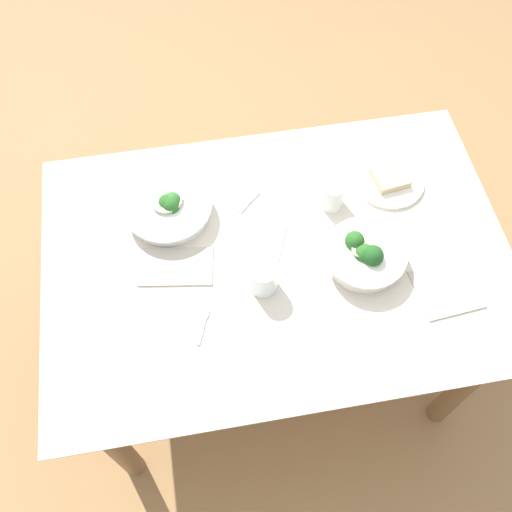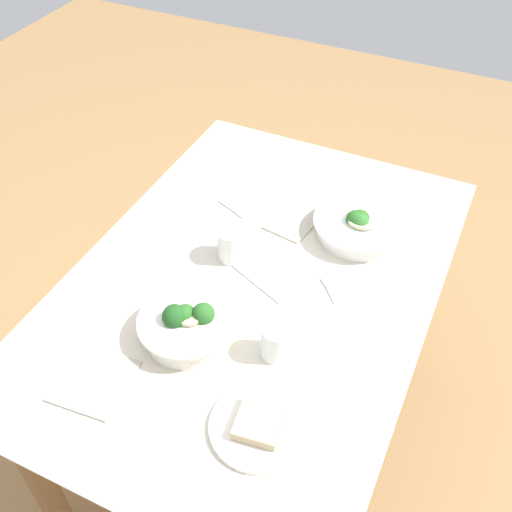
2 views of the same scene
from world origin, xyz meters
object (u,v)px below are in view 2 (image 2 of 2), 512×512
Objects in this scene: bread_side_plate at (259,425)px; broccoli_bowl_far at (359,226)px; napkin_folded_upper at (298,216)px; fork_by_far_bowl at (328,289)px; water_glass_center at (276,341)px; napkin_folded_lower at (94,381)px; table_knife_left at (255,282)px; water_glass_side at (232,244)px; broccoli_bowl_near at (187,325)px; fork_by_near_bowl at (232,210)px.

broccoli_bowl_far is at bearing -179.51° from bread_side_plate.
fork_by_far_bowl is at bearing 37.26° from napkin_folded_upper.
napkin_folded_upper is (-0.49, -0.14, -0.04)m from water_glass_center.
water_glass_center is 0.54× the size of napkin_folded_lower.
broccoli_bowl_far is 0.35m from table_knife_left.
broccoli_bowl_near is at bearing 5.12° from water_glass_side.
water_glass_center is 0.25m from fork_by_far_bowl.
water_glass_center is 0.51m from napkin_folded_upper.
water_glass_center is 1.17× the size of fork_by_far_bowl.
napkin_folded_upper is (-0.53, 0.07, -0.04)m from broccoli_bowl_near.
water_glass_center is (0.49, -0.04, 0.01)m from broccoli_bowl_far.
table_knife_left is 0.30m from napkin_folded_upper.
bread_side_plate is 2.25× the size of water_glass_side.
fork_by_far_bowl is (-0.25, 0.04, -0.04)m from water_glass_center.
fork_by_far_bowl is at bearing -179.04° from bread_side_plate.
water_glass_side is at bearing -174.88° from broccoli_bowl_near.
water_glass_side is at bearing 48.44° from fork_by_far_bowl.
broccoli_bowl_far is at bearing 29.27° from fork_by_near_bowl.
water_glass_center is at bearing 43.78° from water_glass_side.
broccoli_bowl_far is 1.21× the size of bread_side_plate.
napkin_folded_lower is at bearing -15.26° from napkin_folded_upper.
bread_side_plate is (0.68, 0.01, -0.02)m from broccoli_bowl_far.
fork_by_far_bowl and table_knife_left have the same top height.
water_glass_side reaches higher than fork_by_far_bowl.
fork_by_far_bowl is at bearing 142.30° from napkin_folded_lower.
broccoli_bowl_near is 0.24m from napkin_folded_lower.
fork_by_far_bowl is 0.46× the size of napkin_folded_lower.
fork_by_near_bowl is at bearing -29.54° from table_knife_left.
water_glass_center is at bearing -31.62° from fork_by_near_bowl.
table_knife_left is (-0.23, 0.07, -0.04)m from broccoli_bowl_near.
water_glass_center is at bearing 16.11° from napkin_folded_upper.
napkin_folded_upper is at bearing 156.78° from water_glass_side.
fork_by_far_bowl is 0.63m from napkin_folded_lower.
fork_by_near_bowl is 0.31m from table_knife_left.
broccoli_bowl_near is 2.42× the size of water_glass_side.
broccoli_bowl_far reaches higher than napkin_folded_upper.
water_glass_side is 0.29m from fork_by_far_bowl.
water_glass_side reaches higher than napkin_folded_upper.
broccoli_bowl_near reaches higher than broccoli_bowl_far.
water_glass_side is 0.26m from napkin_folded_upper.
fork_by_near_bowl is at bearing -73.80° from napkin_folded_upper.
broccoli_bowl_far is 1.55× the size of napkin_folded_lower.
water_glass_center is at bearing -165.97° from bread_side_plate.
table_knife_left is at bearing -153.47° from bread_side_plate.
fork_by_near_bowl is 0.51× the size of napkin_folded_upper.
broccoli_bowl_far is at bearing 153.92° from broccoli_bowl_near.
napkin_folded_lower reaches higher than table_knife_left.
broccoli_bowl_far is 0.19m from napkin_folded_upper.
broccoli_bowl_near is at bearing 97.70° from fork_by_far_bowl.
table_knife_left is (0.06, 0.10, -0.05)m from water_glass_side.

